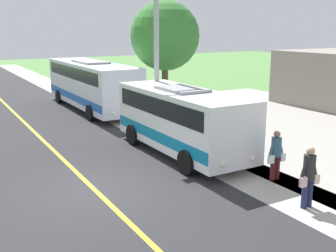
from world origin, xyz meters
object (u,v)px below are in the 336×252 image
(pedestrian_with_bags, at_px, (309,175))
(street_light_pole, at_px, (154,43))
(shuttle_bus_front, at_px, (182,118))
(transit_bus_rear, at_px, (91,83))
(pedestrian_waiting, at_px, (276,154))
(tree_curbside, at_px, (165,36))

(pedestrian_with_bags, xyz_separation_m, street_light_pole, (-0.04, -9.29, 3.39))
(shuttle_bus_front, xyz_separation_m, transit_bus_rear, (-0.09, -10.92, 0.17))
(transit_bus_rear, bearing_deg, pedestrian_waiting, 94.13)
(street_light_pole, relative_size, tree_curbside, 1.21)
(shuttle_bus_front, relative_size, pedestrian_with_bags, 3.99)
(tree_curbside, bearing_deg, shuttle_bus_front, 65.79)
(pedestrian_with_bags, bearing_deg, transit_bus_rear, -89.08)
(transit_bus_rear, distance_m, pedestrian_with_bags, 17.15)
(pedestrian_waiting, relative_size, street_light_pole, 0.22)
(transit_bus_rear, xyz_separation_m, street_light_pole, (-0.31, 7.84, 2.69))
(pedestrian_with_bags, xyz_separation_m, pedestrian_waiting, (-0.81, -2.10, -0.06))
(pedestrian_with_bags, bearing_deg, shuttle_bus_front, -86.65)
(tree_curbside, bearing_deg, street_light_pole, 53.58)
(transit_bus_rear, height_order, pedestrian_waiting, transit_bus_rear)
(street_light_pole, distance_m, tree_curbside, 4.26)
(transit_bus_rear, bearing_deg, tree_curbside, 122.67)
(shuttle_bus_front, height_order, pedestrian_waiting, shuttle_bus_front)
(transit_bus_rear, height_order, tree_curbside, tree_curbside)
(shuttle_bus_front, height_order, transit_bus_rear, transit_bus_rear)
(pedestrian_waiting, bearing_deg, street_light_pole, -83.86)
(shuttle_bus_front, distance_m, pedestrian_waiting, 4.32)
(shuttle_bus_front, xyz_separation_m, tree_curbside, (-2.92, -6.50, 3.09))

